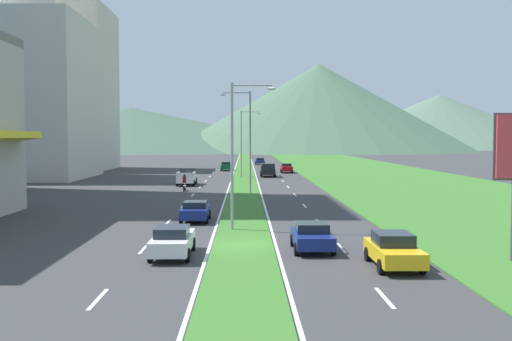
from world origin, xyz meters
TOP-DOWN VIEW (x-y plane):
  - ground_plane at (0.00, 0.00)m, footprint 600.00×600.00m
  - grass_median at (0.00, 60.00)m, footprint 3.20×240.00m
  - grass_verge_right at (20.60, 60.00)m, footprint 24.00×240.00m
  - lane_dash_left_1 at (-5.10, -10.41)m, footprint 0.16×2.80m
  - lane_dash_left_2 at (-5.10, -0.81)m, footprint 0.16×2.80m
  - lane_dash_left_3 at (-5.10, 8.78)m, footprint 0.16×2.80m
  - lane_dash_left_4 at (-5.10, 18.37)m, footprint 0.16×2.80m
  - lane_dash_left_5 at (-5.10, 27.97)m, footprint 0.16×2.80m
  - lane_dash_left_6 at (-5.10, 37.56)m, footprint 0.16×2.80m
  - lane_dash_left_7 at (-5.10, 47.16)m, footprint 0.16×2.80m
  - lane_dash_left_8 at (-5.10, 56.75)m, footprint 0.16×2.80m
  - lane_dash_left_9 at (-5.10, 66.34)m, footprint 0.16×2.80m
  - lane_dash_left_10 at (-5.10, 75.94)m, footprint 0.16×2.80m
  - lane_dash_right_1 at (5.10, -10.41)m, footprint 0.16×2.80m
  - lane_dash_right_2 at (5.10, -0.81)m, footprint 0.16×2.80m
  - lane_dash_right_3 at (5.10, 8.78)m, footprint 0.16×2.80m
  - lane_dash_right_4 at (5.10, 18.37)m, footprint 0.16×2.80m
  - lane_dash_right_5 at (5.10, 27.97)m, footprint 0.16×2.80m
  - lane_dash_right_6 at (5.10, 37.56)m, footprint 0.16×2.80m
  - lane_dash_right_7 at (5.10, 47.16)m, footprint 0.16×2.80m
  - lane_dash_right_8 at (5.10, 56.75)m, footprint 0.16×2.80m
  - lane_dash_right_9 at (5.10, 66.34)m, footprint 0.16×2.80m
  - lane_dash_right_10 at (5.10, 75.94)m, footprint 0.16×2.80m
  - edge_line_median_left at (-1.75, 60.00)m, footprint 0.16×240.00m
  - edge_line_median_right at (1.75, 60.00)m, footprint 0.16×240.00m
  - domed_building at (-31.53, 53.64)m, footprint 18.60×18.60m
  - midrise_colored at (-32.44, 76.09)m, footprint 16.77×16.77m
  - hill_far_left at (-55.27, 260.62)m, footprint 200.38×200.38m
  - hill_far_center at (32.09, 227.50)m, footprint 131.95×131.95m
  - hill_far_right at (106.49, 295.20)m, footprint 140.21×140.21m
  - street_lamp_near at (-0.38, 5.26)m, footprint 2.81×0.34m
  - street_lamp_mid at (0.34, 29.48)m, footprint 3.12×0.51m
  - street_lamp_far at (-0.13, 53.65)m, footprint 2.88×0.46m
  - car_0 at (3.28, 95.00)m, footprint 2.01×4.24m
  - car_1 at (-3.28, 9.20)m, footprint 1.93×4.08m
  - car_2 at (3.51, -1.45)m, footprint 2.01×4.02m
  - car_3 at (-3.39, -2.75)m, footprint 1.93×4.62m
  - car_4 at (-3.16, 72.02)m, footprint 1.86×4.65m
  - car_5 at (6.68, -5.34)m, footprint 1.97×4.40m
  - car_6 at (6.87, 65.37)m, footprint 1.90×4.40m
  - pickup_truck_0 at (-6.90, 40.70)m, footprint 2.18×5.40m
  - pickup_truck_1 at (3.45, 55.53)m, footprint 2.18×5.40m
  - motorcycle_rider at (-6.39, 32.53)m, footprint 0.36×2.00m

SIDE VIEW (x-z plane):
  - ground_plane at x=0.00m, z-range 0.00..0.00m
  - lane_dash_left_1 at x=-5.10m, z-range 0.00..0.01m
  - lane_dash_left_2 at x=-5.10m, z-range 0.00..0.01m
  - lane_dash_left_3 at x=-5.10m, z-range 0.00..0.01m
  - lane_dash_left_4 at x=-5.10m, z-range 0.00..0.01m
  - lane_dash_left_5 at x=-5.10m, z-range 0.00..0.01m
  - lane_dash_left_6 at x=-5.10m, z-range 0.00..0.01m
  - lane_dash_left_7 at x=-5.10m, z-range 0.00..0.01m
  - lane_dash_left_8 at x=-5.10m, z-range 0.00..0.01m
  - lane_dash_left_9 at x=-5.10m, z-range 0.00..0.01m
  - lane_dash_left_10 at x=-5.10m, z-range 0.00..0.01m
  - lane_dash_right_1 at x=5.10m, z-range 0.00..0.01m
  - lane_dash_right_2 at x=5.10m, z-range 0.00..0.01m
  - lane_dash_right_3 at x=5.10m, z-range 0.00..0.01m
  - lane_dash_right_4 at x=5.10m, z-range 0.00..0.01m
  - lane_dash_right_5 at x=5.10m, z-range 0.00..0.01m
  - lane_dash_right_6 at x=5.10m, z-range 0.00..0.01m
  - lane_dash_right_7 at x=5.10m, z-range 0.00..0.01m
  - lane_dash_right_8 at x=5.10m, z-range 0.00..0.01m
  - lane_dash_right_9 at x=5.10m, z-range 0.00..0.01m
  - lane_dash_right_10 at x=5.10m, z-range 0.00..0.01m
  - edge_line_median_left at x=-1.75m, z-range 0.00..0.01m
  - edge_line_median_right at x=1.75m, z-range 0.00..0.01m
  - grass_median at x=0.00m, z-range 0.00..0.06m
  - grass_verge_right at x=20.60m, z-range 0.00..0.06m
  - car_2 at x=3.51m, z-range 0.02..1.42m
  - car_1 at x=-3.28m, z-range 0.03..1.43m
  - car_0 at x=3.28m, z-range 0.03..1.45m
  - motorcycle_rider at x=-6.39m, z-range -0.15..1.65m
  - car_3 at x=-3.39m, z-range 0.02..1.48m
  - car_5 at x=6.68m, z-range 0.01..1.52m
  - car_6 at x=6.87m, z-range 0.02..1.55m
  - car_4 at x=-3.16m, z-range 0.02..1.55m
  - pickup_truck_0 at x=-6.90m, z-range -0.02..1.98m
  - pickup_truck_1 at x=3.45m, z-range -0.02..1.98m
  - street_lamp_near at x=-0.38m, z-range 0.68..9.74m
  - street_lamp_far at x=-0.13m, z-range 0.70..10.24m
  - street_lamp_mid at x=0.34m, z-range 0.74..11.16m
  - hill_far_left at x=-55.27m, z-range 0.00..20.22m
  - domed_building at x=-31.53m, z-range -3.46..30.17m
  - midrise_colored at x=-32.44m, z-range 0.00..28.57m
  - hill_far_right at x=106.49m, z-range 0.00..29.31m
  - hill_far_center at x=32.09m, z-range 0.00..37.49m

